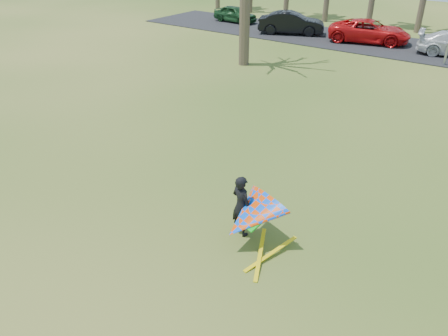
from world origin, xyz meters
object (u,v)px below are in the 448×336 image
Objects in this scene: car_0 at (235,14)px; car_1 at (291,23)px; kite_flyer at (249,216)px; car_2 at (369,31)px.

car_1 is (6.35, -1.45, 0.14)m from car_0.
car_1 is 26.27m from kite_flyer.
kite_flyer reaches higher than car_1.
car_0 is at bearing 52.85° from car_1.
kite_flyer is (5.62, -24.34, 0.00)m from car_2.
car_1 reaches higher than car_0.
kite_flyer reaches higher than car_0.
kite_flyer is at bearing -139.74° from car_0.
kite_flyer is at bearing 179.78° from car_2.
car_1 is at bearing 116.08° from kite_flyer.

